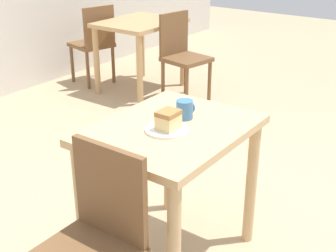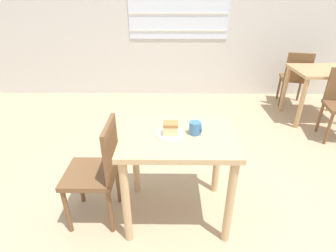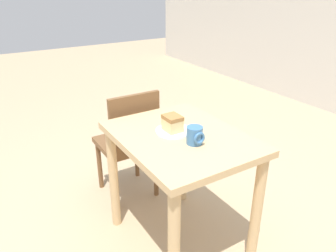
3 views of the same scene
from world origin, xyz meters
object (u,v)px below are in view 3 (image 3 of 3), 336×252
Objects in this scene: dining_table_near at (180,158)px; chair_near_window at (129,141)px; cake_slice at (172,123)px; plate at (174,131)px; coffee_mug at (195,136)px.

dining_table_near is 0.96× the size of chair_near_window.
cake_slice is at bearing -158.01° from dining_table_near.
chair_near_window is 0.65m from cake_slice.
plate is at bearing 93.21° from chair_near_window.
coffee_mug is (0.73, 0.05, 0.33)m from chair_near_window.
chair_near_window is (-0.60, -0.04, -0.14)m from dining_table_near.
chair_near_window is 0.80m from coffee_mug.
chair_near_window is 9.10× the size of coffee_mug.
coffee_mug is (0.13, 0.00, 0.19)m from dining_table_near.
plate is (0.55, 0.03, 0.29)m from chair_near_window.
cake_slice reaches higher than coffee_mug.
dining_table_near is 4.03× the size of plate.
dining_table_near is 0.62m from chair_near_window.
chair_near_window is 8.17× the size of cake_slice.
chair_near_window is at bearing -176.27° from coffee_mug.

